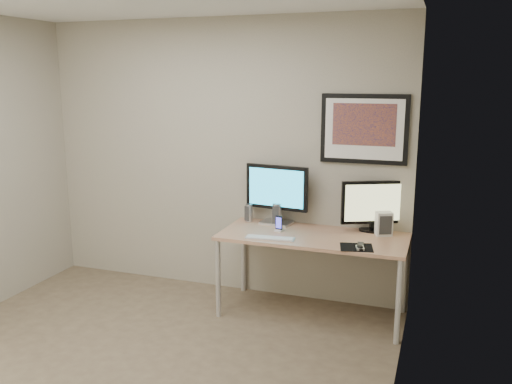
{
  "coord_description": "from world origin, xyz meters",
  "views": [
    {
      "loc": [
        2.02,
        -3.03,
        2.07
      ],
      "look_at": [
        0.57,
        1.1,
        1.13
      ],
      "focal_mm": 38.0,
      "sensor_mm": 36.0,
      "label": 1
    }
  ],
  "objects_px": {
    "monitor_large": "(277,192)",
    "framed_art": "(364,129)",
    "speaker_right": "(277,214)",
    "phone_dock": "(279,224)",
    "desk": "(313,242)",
    "speaker_left": "(249,213)",
    "monitor_tv": "(374,205)",
    "keyboard": "(270,238)",
    "fan_unit": "(384,224)"
  },
  "relations": [
    {
      "from": "monitor_tv",
      "to": "keyboard",
      "type": "xyz_separation_m",
      "value": [
        -0.79,
        -0.5,
        -0.24
      ]
    },
    {
      "from": "speaker_left",
      "to": "fan_unit",
      "type": "relative_size",
      "value": 0.81
    },
    {
      "from": "speaker_right",
      "to": "fan_unit",
      "type": "distance_m",
      "value": 0.96
    },
    {
      "from": "keyboard",
      "to": "monitor_large",
      "type": "bearing_deg",
      "value": 94.7
    },
    {
      "from": "framed_art",
      "to": "fan_unit",
      "type": "xyz_separation_m",
      "value": [
        0.22,
        -0.14,
        -0.79
      ]
    },
    {
      "from": "speaker_right",
      "to": "keyboard",
      "type": "xyz_separation_m",
      "value": [
        0.07,
        -0.43,
        -0.09
      ]
    },
    {
      "from": "phone_dock",
      "to": "speaker_right",
      "type": "bearing_deg",
      "value": 122.06
    },
    {
      "from": "framed_art",
      "to": "speaker_right",
      "type": "distance_m",
      "value": 1.09
    },
    {
      "from": "framed_art",
      "to": "monitor_tv",
      "type": "relative_size",
      "value": 1.39
    },
    {
      "from": "desk",
      "to": "framed_art",
      "type": "xyz_separation_m",
      "value": [
        0.35,
        0.33,
        0.96
      ]
    },
    {
      "from": "monitor_tv",
      "to": "framed_art",
      "type": "bearing_deg",
      "value": 128.76
    },
    {
      "from": "monitor_large",
      "to": "speaker_right",
      "type": "bearing_deg",
      "value": -59.66
    },
    {
      "from": "monitor_large",
      "to": "fan_unit",
      "type": "height_order",
      "value": "monitor_large"
    },
    {
      "from": "speaker_right",
      "to": "phone_dock",
      "type": "relative_size",
      "value": 1.44
    },
    {
      "from": "speaker_left",
      "to": "speaker_right",
      "type": "bearing_deg",
      "value": 11.13
    },
    {
      "from": "speaker_left",
      "to": "keyboard",
      "type": "xyz_separation_m",
      "value": [
        0.36,
        -0.46,
        -0.08
      ]
    },
    {
      "from": "monitor_tv",
      "to": "keyboard",
      "type": "height_order",
      "value": "monitor_tv"
    },
    {
      "from": "speaker_right",
      "to": "monitor_tv",
      "type": "bearing_deg",
      "value": 3.59
    },
    {
      "from": "speaker_right",
      "to": "fan_unit",
      "type": "relative_size",
      "value": 0.99
    },
    {
      "from": "monitor_large",
      "to": "keyboard",
      "type": "xyz_separation_m",
      "value": [
        0.09,
        -0.47,
        -0.3
      ]
    },
    {
      "from": "fan_unit",
      "to": "monitor_tv",
      "type": "bearing_deg",
      "value": 118.16
    },
    {
      "from": "desk",
      "to": "phone_dock",
      "type": "relative_size",
      "value": 11.32
    },
    {
      "from": "desk",
      "to": "speaker_left",
      "type": "xyz_separation_m",
      "value": [
        -0.67,
        0.24,
        0.15
      ]
    },
    {
      "from": "speaker_right",
      "to": "framed_art",
      "type": "bearing_deg",
      "value": 8.89
    },
    {
      "from": "speaker_left",
      "to": "keyboard",
      "type": "bearing_deg",
      "value": -34.93
    },
    {
      "from": "desk",
      "to": "monitor_large",
      "type": "distance_m",
      "value": 0.6
    },
    {
      "from": "framed_art",
      "to": "speaker_left",
      "type": "height_order",
      "value": "framed_art"
    },
    {
      "from": "speaker_right",
      "to": "speaker_left",
      "type": "bearing_deg",
      "value": 172.72
    },
    {
      "from": "fan_unit",
      "to": "speaker_right",
      "type": "bearing_deg",
      "value": 155.65
    },
    {
      "from": "framed_art",
      "to": "keyboard",
      "type": "distance_m",
      "value": 1.24
    },
    {
      "from": "phone_dock",
      "to": "monitor_tv",
      "type": "bearing_deg",
      "value": 28.56
    },
    {
      "from": "monitor_large",
      "to": "phone_dock",
      "type": "xyz_separation_m",
      "value": [
        0.09,
        -0.23,
        -0.23
      ]
    },
    {
      "from": "desk",
      "to": "monitor_tv",
      "type": "relative_size",
      "value": 2.96
    },
    {
      "from": "phone_dock",
      "to": "fan_unit",
      "type": "distance_m",
      "value": 0.9
    },
    {
      "from": "desk",
      "to": "keyboard",
      "type": "height_order",
      "value": "keyboard"
    },
    {
      "from": "monitor_tv",
      "to": "fan_unit",
      "type": "relative_size",
      "value": 2.64
    },
    {
      "from": "desk",
      "to": "monitor_large",
      "type": "height_order",
      "value": "monitor_large"
    },
    {
      "from": "monitor_large",
      "to": "keyboard",
      "type": "distance_m",
      "value": 0.56
    },
    {
      "from": "monitor_large",
      "to": "speaker_right",
      "type": "relative_size",
      "value": 2.95
    },
    {
      "from": "desk",
      "to": "framed_art",
      "type": "height_order",
      "value": "framed_art"
    },
    {
      "from": "monitor_large",
      "to": "framed_art",
      "type": "bearing_deg",
      "value": 13.71
    },
    {
      "from": "desk",
      "to": "fan_unit",
      "type": "distance_m",
      "value": 0.63
    },
    {
      "from": "monitor_tv",
      "to": "keyboard",
      "type": "distance_m",
      "value": 0.96
    },
    {
      "from": "desk",
      "to": "framed_art",
      "type": "bearing_deg",
      "value": 43.46
    },
    {
      "from": "framed_art",
      "to": "speaker_right",
      "type": "bearing_deg",
      "value": -170.23
    },
    {
      "from": "desk",
      "to": "framed_art",
      "type": "distance_m",
      "value": 1.07
    },
    {
      "from": "desk",
      "to": "monitor_tv",
      "type": "height_order",
      "value": "monitor_tv"
    },
    {
      "from": "keyboard",
      "to": "fan_unit",
      "type": "bearing_deg",
      "value": 19.34
    },
    {
      "from": "keyboard",
      "to": "desk",
      "type": "bearing_deg",
      "value": 29.71
    },
    {
      "from": "framed_art",
      "to": "fan_unit",
      "type": "distance_m",
      "value": 0.83
    }
  ]
}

